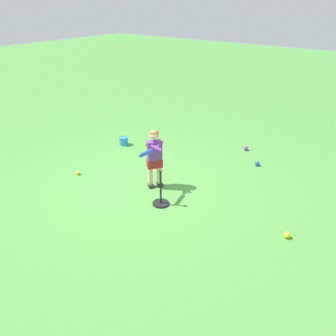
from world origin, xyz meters
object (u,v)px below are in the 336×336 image
Objects in this scene: play_ball_center_lawn at (246,148)px; toy_bucket at (124,141)px; batting_tee at (161,199)px; play_ball_far_left at (78,173)px; play_ball_far_right at (287,235)px; child_batter at (154,154)px; play_ball_near_batter at (257,163)px.

toy_bucket is at bearing -59.45° from play_ball_center_lawn.
play_ball_center_lawn is 2.94m from batting_tee.
toy_bucket reaches higher than play_ball_center_lawn.
play_ball_far_right reaches higher than play_ball_far_left.
child_batter is 0.83m from batting_tee.
play_ball_far_right is 0.45× the size of toy_bucket.
play_ball_near_batter is at bearing 42.56° from play_ball_center_lawn.
play_ball_far_left is at bearing -34.06° from play_ball_center_lawn.
toy_bucket is at bearing -123.39° from batting_tee.
play_ball_far_right is at bearing 75.37° from toy_bucket.
play_ball_near_batter is at bearing 133.59° from play_ball_far_left.
batting_tee is (2.35, -0.66, 0.05)m from play_ball_near_batter.
batting_tee reaches higher than play_ball_far_right.
toy_bucket is (-1.12, -4.30, 0.05)m from play_ball_far_right.
play_ball_far_left is (3.06, -2.07, -0.01)m from play_ball_center_lawn.
play_ball_far_left is 3.99m from play_ball_far_right.
child_batter is 13.71× the size of play_ball_far_left.
play_ball_near_batter is 1.03× the size of play_ball_far_right.
toy_bucket is at bearing -168.20° from play_ball_far_left.
play_ball_far_left is 0.36× the size of toy_bucket.
play_ball_near_batter is 0.79m from play_ball_center_lawn.
child_batter is 2.55m from play_ball_far_right.
play_ball_far_left is at bearing -86.17° from batting_tee.
play_ball_near_batter is at bearing 149.82° from child_batter.
batting_tee is at bearing 48.59° from child_batter.
child_batter reaches higher than play_ball_far_left.
play_ball_near_batter and play_ball_center_lawn have the same top height.
play_ball_far_left is (0.54, -1.48, -0.61)m from child_batter.
play_ball_near_batter reaches higher than play_ball_far_left.
play_ball_far_left is at bearing -82.55° from play_ball_far_right.
play_ball_far_right is (-0.52, 3.96, 0.01)m from play_ball_far_left.
child_batter is at bearing -30.18° from play_ball_near_batter.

